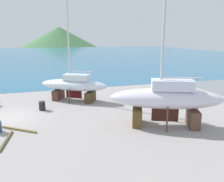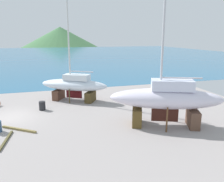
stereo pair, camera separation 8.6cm
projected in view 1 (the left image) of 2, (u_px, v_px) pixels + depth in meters
name	position (u px, v px, depth m)	size (l,w,h in m)	color
ground_plane	(8.00, 127.00, 17.02)	(44.17, 44.17, 0.00)	gray
sea_water	(35.00, 56.00, 77.69)	(152.64, 108.28, 0.01)	#29648C
headland_hill	(60.00, 44.00, 187.44)	(103.43, 103.43, 27.36)	#437345
sailboat_far_slipway	(166.00, 99.00, 16.89)	(8.57, 5.30, 12.52)	brown
sailboat_large_starboard	(74.00, 85.00, 23.64)	(7.25, 5.55, 11.74)	brown
barrel_tipped_left	(125.00, 95.00, 24.40)	(0.56, 0.56, 0.87)	brown
barrel_tipped_right	(42.00, 106.00, 20.82)	(0.57, 0.57, 0.81)	black
timber_short_cross	(6.00, 141.00, 14.68)	(2.93, 0.14, 0.12)	brown
timber_plank_far	(19.00, 129.00, 16.41)	(2.97, 0.16, 0.14)	olive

